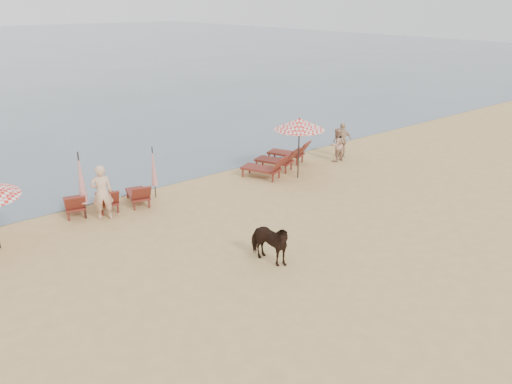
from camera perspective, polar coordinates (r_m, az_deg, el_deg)
ground at (r=13.66m, az=13.42°, el=-10.29°), size 120.00×120.00×0.00m
lounger_cluster_left at (r=18.32m, az=-16.62°, el=-0.73°), size 3.18×2.33×0.63m
lounger_cluster_right at (r=21.74m, az=2.67°, el=3.76°), size 3.72×3.04×0.71m
umbrella_open_right at (r=20.37m, az=4.99°, el=7.76°), size 2.09×2.09×2.55m
umbrella_closed_left at (r=17.50m, az=-19.37°, el=1.49°), size 0.29×0.29×2.37m
umbrella_closed_right at (r=18.81m, az=-11.64°, el=2.86°), size 0.24×0.24×1.98m
cow at (r=14.03m, az=1.46°, el=-5.81°), size 0.97×1.60×1.26m
beachgoer_left at (r=17.44m, az=-17.19°, el=-0.05°), size 0.82×0.67×1.92m
beachgoer_right_a at (r=23.18m, az=9.18°, el=5.34°), size 0.76×0.59×1.55m
beachgoer_right_b at (r=23.84m, az=9.83°, el=5.86°), size 1.03×0.64×1.64m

